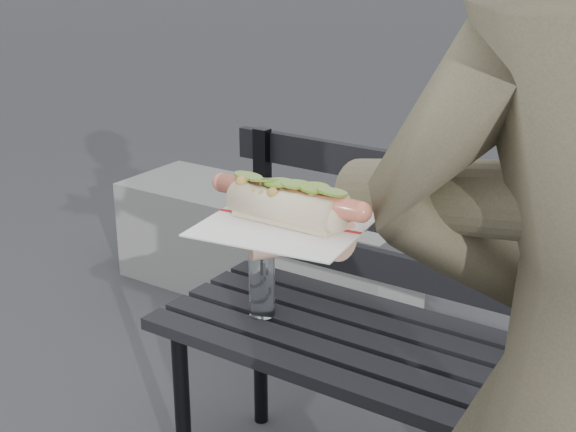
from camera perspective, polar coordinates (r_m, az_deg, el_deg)
name	(u,v)px	position (r m, az deg, el deg)	size (l,w,h in m)	color
park_bench	(474,336)	(1.84, 13.08, -8.35)	(1.50, 0.44, 0.88)	black
concrete_block	(264,245)	(3.13, -1.71, -2.11)	(1.20, 0.40, 0.40)	slate
held_hotdog	(455,206)	(0.93, 11.80, 0.73)	(0.62, 0.30, 0.20)	#4D4533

